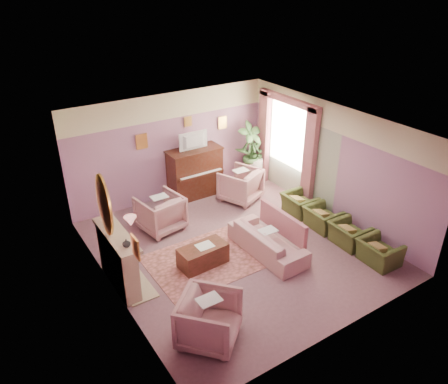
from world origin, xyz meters
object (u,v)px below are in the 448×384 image
piano (195,173)px  olive_chair_d (299,201)px  floral_armchair_left (160,211)px  coffee_table (203,256)px  floral_armchair_front (209,318)px  side_table (253,169)px  television (195,140)px  floral_armchair_right (240,183)px  olive_chair_a (380,249)px  olive_chair_b (349,231)px  olive_chair_c (323,215)px  sofa (268,237)px

piano → olive_chair_d: piano is taller
piano → floral_armchair_left: 1.88m
coffee_table → floral_armchair_front: bearing=-117.5°
olive_chair_d → side_table: bearing=85.4°
piano → floral_armchair_left: bearing=-145.3°
television → coffee_table: size_ratio=0.80×
floral_armchair_right → side_table: floral_armchair_right is taller
coffee_table → olive_chair_a: bearing=-31.9°
coffee_table → olive_chair_a: 3.65m
floral_armchair_right → olive_chair_a: 3.95m
floral_armchair_left → side_table: size_ratio=1.37×
television → olive_chair_b: (1.68, -3.88, -1.25)m
floral_armchair_right → olive_chair_c: (0.82, -2.22, -0.13)m
floral_armchair_right → olive_chair_b: (0.82, -3.04, -0.13)m
olive_chair_a → olive_chair_d: size_ratio=1.00×
floral_armchair_front → olive_chair_a: (4.05, -0.10, -0.13)m
floral_armchair_front → side_table: size_ratio=1.37×
piano → side_table: size_ratio=2.00×
coffee_table → sofa: size_ratio=0.52×
piano → olive_chair_b: size_ratio=1.75×
sofa → floral_armchair_front: size_ratio=2.02×
floral_armchair_left → side_table: (3.39, 0.94, -0.13)m
floral_armchair_left → olive_chair_d: 3.44m
floral_armchair_right → floral_armchair_left: bearing=-175.8°
floral_armchair_left → side_table: bearing=15.5°
floral_armchair_front → olive_chair_d: size_ratio=1.20×
olive_chair_a → olive_chair_b: 0.82m
olive_chair_b → floral_armchair_front: bearing=-169.9°
floral_armchair_front → olive_chair_c: 4.34m
television → floral_armchair_front: 5.30m
coffee_table → floral_armchair_left: 1.77m
television → olive_chair_d: bearing=-53.2°
olive_chair_a → olive_chair_c: (0.00, 1.64, 0.00)m
side_table → television: bearing=177.6°
floral_armchair_right → olive_chair_a: bearing=-78.1°
floral_armchair_left → floral_armchair_front: 3.68m
piano → television: bearing=-90.0°
sofa → floral_armchair_left: 2.60m
floral_armchair_right → side_table: (0.99, 0.76, -0.13)m
television → side_table: bearing=-2.4°
coffee_table → olive_chair_d: olive_chair_d is taller
piano → olive_chair_b: (1.68, -3.93, -0.30)m
floral_armchair_left → floral_armchair_right: (2.40, 0.18, 0.00)m
olive_chair_a → side_table: bearing=87.9°
piano → floral_armchair_front: (-2.38, -4.65, -0.17)m
coffee_table → floral_armchair_front: floral_armchair_front is taller
coffee_table → sofa: sofa is taller
sofa → television: bearing=89.4°
olive_chair_b → coffee_table: bearing=160.3°
floral_armchair_left → television: bearing=33.5°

